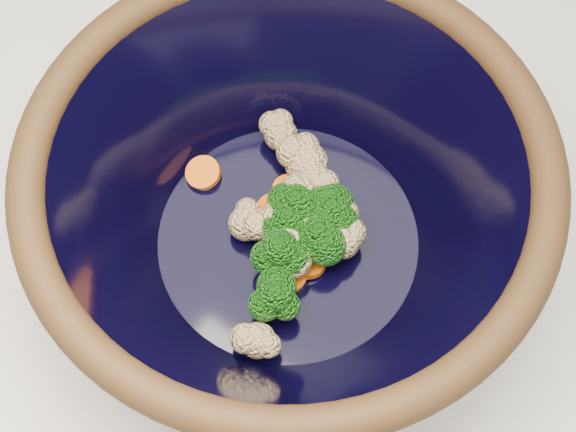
# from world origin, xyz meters

# --- Properties ---
(counter) EXTENTS (1.20, 1.20, 0.90)m
(counter) POSITION_xyz_m (0.00, 0.00, 0.45)
(counter) COLOR silver
(counter) RESTS_ON ground
(mixing_bowl) EXTENTS (0.37, 0.37, 0.16)m
(mixing_bowl) POSITION_xyz_m (-0.09, -0.02, 0.99)
(mixing_bowl) COLOR black
(mixing_bowl) RESTS_ON counter
(vegetable_pile) EXTENTS (0.15, 0.17, 0.05)m
(vegetable_pile) POSITION_xyz_m (-0.08, -0.02, 0.96)
(vegetable_pile) COLOR #608442
(vegetable_pile) RESTS_ON mixing_bowl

